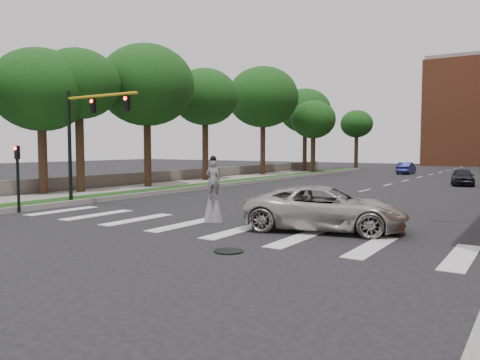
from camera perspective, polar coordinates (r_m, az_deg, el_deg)
ground_plane at (r=17.59m, az=-5.83°, el=-6.31°), size 160.00×160.00×0.00m
grass_median at (r=40.37m, az=-0.75°, el=-0.29°), size 2.00×60.00×0.25m
median_curb at (r=39.80m, az=0.51°, el=-0.33°), size 0.20×60.00×0.28m
sidewalk_left at (r=34.70m, az=-14.17°, el=-1.17°), size 4.00×60.00×0.18m
stone_wall at (r=45.18m, az=-5.14°, el=0.69°), size 0.50×56.00×1.10m
manhole at (r=14.26m, az=-1.41°, el=-8.65°), size 0.90×0.90×0.04m
traffic_signal at (r=26.43m, az=-18.51°, el=5.98°), size 5.30×0.23×6.20m
secondary_signal at (r=24.85m, az=-25.47°, el=0.85°), size 0.25×0.21×3.23m
stilt_performer at (r=19.71m, az=-3.28°, el=-2.04°), size 0.82×0.63×2.80m
suv_crossing at (r=18.00m, az=10.28°, el=-3.41°), size 6.57×4.25×1.68m
car_near at (r=42.87m, az=25.48°, el=0.35°), size 2.43×4.38×1.41m
car_mid at (r=58.65m, az=19.60°, el=1.38°), size 1.61×4.27×1.39m
tree_1 at (r=33.31m, az=-19.10°, el=10.92°), size 5.47×5.47×9.67m
tree_2 at (r=36.78m, az=-11.32°, el=11.22°), size 7.25×7.25×10.93m
tree_3 at (r=43.22m, az=-4.29°, el=10.01°), size 6.05×6.05×10.29m
tree_4 at (r=51.99m, az=2.81°, el=10.03°), size 7.81×7.81×11.96m
tree_5 at (r=62.76m, az=7.94°, el=8.34°), size 6.81×6.81×10.86m
tree_6 at (r=56.09m, az=8.93°, el=7.25°), size 5.27×5.27×8.66m
tree_7 at (r=70.86m, az=14.03°, el=6.60°), size 4.70×4.70×8.58m
tree_8 at (r=32.79m, az=-23.12°, el=10.02°), size 6.17×6.17×9.42m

